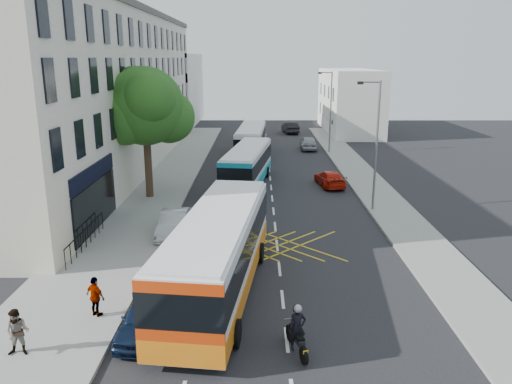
{
  "coord_description": "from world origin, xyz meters",
  "views": [
    {
      "loc": [
        -1.01,
        -18.35,
        9.44
      ],
      "look_at": [
        -1.11,
        8.52,
        2.2
      ],
      "focal_mm": 35.0,
      "sensor_mm": 36.0,
      "label": 1
    }
  ],
  "objects_px": {
    "parked_car_blue": "(147,317)",
    "pedestrian_near": "(17,332)",
    "street_tree": "(145,107)",
    "motorbike": "(297,330)",
    "lamp_near": "(375,139)",
    "bus_near": "(218,252)",
    "distant_car_silver": "(309,143)",
    "bus_mid": "(247,165)",
    "lamp_far": "(330,108)",
    "distant_car_dark": "(290,127)",
    "distant_car_grey": "(252,133)",
    "bus_far": "(251,140)",
    "parked_car_silver": "(174,223)",
    "pedestrian_far": "(96,297)",
    "red_hatchback": "(330,178)"
  },
  "relations": [
    {
      "from": "street_tree",
      "to": "parked_car_blue",
      "type": "relative_size",
      "value": 2.31
    },
    {
      "from": "street_tree",
      "to": "pedestrian_near",
      "type": "relative_size",
      "value": 5.55
    },
    {
      "from": "lamp_far",
      "to": "distant_car_dark",
      "type": "height_order",
      "value": "lamp_far"
    },
    {
      "from": "bus_far",
      "to": "distant_car_grey",
      "type": "relative_size",
      "value": 1.99
    },
    {
      "from": "street_tree",
      "to": "parked_car_blue",
      "type": "height_order",
      "value": "street_tree"
    },
    {
      "from": "distant_car_dark",
      "to": "bus_mid",
      "type": "bearing_deg",
      "value": 71.93
    },
    {
      "from": "pedestrian_far",
      "to": "lamp_far",
      "type": "bearing_deg",
      "value": -79.86
    },
    {
      "from": "bus_far",
      "to": "parked_car_silver",
      "type": "relative_size",
      "value": 2.57
    },
    {
      "from": "motorbike",
      "to": "distant_car_dark",
      "type": "height_order",
      "value": "motorbike"
    },
    {
      "from": "distant_car_silver",
      "to": "distant_car_dark",
      "type": "height_order",
      "value": "distant_car_dark"
    },
    {
      "from": "bus_far",
      "to": "distant_car_grey",
      "type": "bearing_deg",
      "value": 93.57
    },
    {
      "from": "lamp_near",
      "to": "distant_car_dark",
      "type": "height_order",
      "value": "lamp_near"
    },
    {
      "from": "street_tree",
      "to": "distant_car_dark",
      "type": "xyz_separation_m",
      "value": [
        11.71,
        31.21,
        -5.56
      ]
    },
    {
      "from": "pedestrian_near",
      "to": "pedestrian_far",
      "type": "distance_m",
      "value": 3.05
    },
    {
      "from": "street_tree",
      "to": "lamp_far",
      "type": "height_order",
      "value": "street_tree"
    },
    {
      "from": "bus_mid",
      "to": "pedestrian_far",
      "type": "relative_size",
      "value": 6.82
    },
    {
      "from": "street_tree",
      "to": "motorbike",
      "type": "xyz_separation_m",
      "value": [
        8.8,
        -18.72,
        -5.47
      ]
    },
    {
      "from": "distant_car_grey",
      "to": "pedestrian_near",
      "type": "relative_size",
      "value": 3.35
    },
    {
      "from": "parked_car_blue",
      "to": "pedestrian_near",
      "type": "relative_size",
      "value": 2.4
    },
    {
      "from": "bus_near",
      "to": "bus_mid",
      "type": "xyz_separation_m",
      "value": [
        0.82,
        18.09,
        -0.24
      ]
    },
    {
      "from": "street_tree",
      "to": "pedestrian_far",
      "type": "distance_m",
      "value": 17.5
    },
    {
      "from": "lamp_far",
      "to": "bus_near",
      "type": "distance_m",
      "value": 32.65
    },
    {
      "from": "lamp_near",
      "to": "parked_car_silver",
      "type": "bearing_deg",
      "value": -159.27
    },
    {
      "from": "bus_near",
      "to": "parked_car_silver",
      "type": "height_order",
      "value": "bus_near"
    },
    {
      "from": "lamp_far",
      "to": "parked_car_blue",
      "type": "xyz_separation_m",
      "value": [
        -11.1,
        -34.58,
        -3.97
      ]
    },
    {
      "from": "distant_car_grey",
      "to": "pedestrian_far",
      "type": "xyz_separation_m",
      "value": [
        -5.32,
        -42.92,
        0.19
      ]
    },
    {
      "from": "lamp_near",
      "to": "pedestrian_near",
      "type": "xyz_separation_m",
      "value": [
        -14.9,
        -16.14,
        -3.67
      ]
    },
    {
      "from": "distant_car_grey",
      "to": "bus_mid",
      "type": "bearing_deg",
      "value": -86.17
    },
    {
      "from": "parked_car_silver",
      "to": "red_hatchback",
      "type": "relative_size",
      "value": 1.0
    },
    {
      "from": "parked_car_silver",
      "to": "red_hatchback",
      "type": "bearing_deg",
      "value": 47.14
    },
    {
      "from": "lamp_far",
      "to": "distant_car_silver",
      "type": "bearing_deg",
      "value": 129.99
    },
    {
      "from": "street_tree",
      "to": "parked_car_silver",
      "type": "xyz_separation_m",
      "value": [
        2.91,
        -7.43,
        -5.61
      ]
    },
    {
      "from": "distant_car_dark",
      "to": "pedestrian_far",
      "type": "xyz_separation_m",
      "value": [
        -10.2,
        -47.79,
        0.19
      ]
    },
    {
      "from": "parked_car_silver",
      "to": "street_tree",
      "type": "bearing_deg",
      "value": 111.23
    },
    {
      "from": "motorbike",
      "to": "distant_car_grey",
      "type": "distance_m",
      "value": 45.1
    },
    {
      "from": "distant_car_grey",
      "to": "bus_near",
      "type": "bearing_deg",
      "value": -87.2
    },
    {
      "from": "parked_car_blue",
      "to": "motorbike",
      "type": "bearing_deg",
      "value": -8.38
    },
    {
      "from": "lamp_far",
      "to": "bus_mid",
      "type": "relative_size",
      "value": 0.76
    },
    {
      "from": "motorbike",
      "to": "pedestrian_near",
      "type": "relative_size",
      "value": 1.21
    },
    {
      "from": "bus_near",
      "to": "pedestrian_near",
      "type": "height_order",
      "value": "bus_near"
    },
    {
      "from": "distant_car_grey",
      "to": "lamp_far",
      "type": "bearing_deg",
      "value": -45.59
    },
    {
      "from": "bus_near",
      "to": "distant_car_silver",
      "type": "relative_size",
      "value": 2.92
    },
    {
      "from": "bus_near",
      "to": "distant_car_silver",
      "type": "height_order",
      "value": "bus_near"
    },
    {
      "from": "distant_car_dark",
      "to": "pedestrian_near",
      "type": "bearing_deg",
      "value": 68.97
    },
    {
      "from": "street_tree",
      "to": "bus_mid",
      "type": "relative_size",
      "value": 0.83
    },
    {
      "from": "pedestrian_near",
      "to": "pedestrian_far",
      "type": "relative_size",
      "value": 1.02
    },
    {
      "from": "street_tree",
      "to": "bus_far",
      "type": "height_order",
      "value": "street_tree"
    },
    {
      "from": "street_tree",
      "to": "bus_near",
      "type": "distance_m",
      "value": 16.09
    },
    {
      "from": "bus_far",
      "to": "pedestrian_near",
      "type": "height_order",
      "value": "bus_far"
    },
    {
      "from": "bus_far",
      "to": "distant_car_silver",
      "type": "distance_m",
      "value": 7.09
    }
  ]
}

